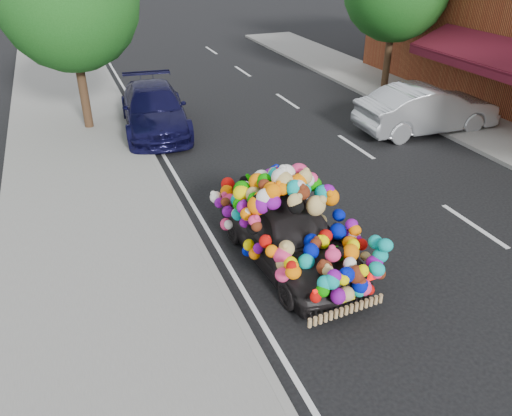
# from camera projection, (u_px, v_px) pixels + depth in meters

# --- Properties ---
(ground) EXTENTS (100.00, 100.00, 0.00)m
(ground) POSITION_uv_depth(u_px,v_px,m) (332.00, 260.00, 9.99)
(ground) COLOR black
(ground) RESTS_ON ground
(sidewalk) EXTENTS (4.00, 60.00, 0.12)m
(sidewalk) POSITION_uv_depth(u_px,v_px,m) (112.00, 310.00, 8.59)
(sidewalk) COLOR gray
(sidewalk) RESTS_ON ground
(kerb) EXTENTS (0.15, 60.00, 0.13)m
(kerb) POSITION_uv_depth(u_px,v_px,m) (220.00, 284.00, 9.21)
(kerb) COLOR gray
(kerb) RESTS_ON ground
(lane_markings) EXTENTS (6.00, 50.00, 0.01)m
(lane_markings) POSITION_uv_depth(u_px,v_px,m) (474.00, 225.00, 11.14)
(lane_markings) COLOR silver
(lane_markings) RESTS_ON ground
(plush_art_car) EXTENTS (2.23, 4.23, 1.98)m
(plush_art_car) POSITION_uv_depth(u_px,v_px,m) (289.00, 217.00, 9.50)
(plush_art_car) COLOR black
(plush_art_car) RESTS_ON ground
(navy_sedan) EXTENTS (2.48, 5.07, 1.42)m
(navy_sedan) POSITION_uv_depth(u_px,v_px,m) (154.00, 109.00, 16.16)
(navy_sedan) COLOR #0D0C33
(navy_sedan) RESTS_ON ground
(silver_hatchback) EXTENTS (4.66, 1.80, 1.51)m
(silver_hatchback) POSITION_uv_depth(u_px,v_px,m) (427.00, 109.00, 15.99)
(silver_hatchback) COLOR #B7BABF
(silver_hatchback) RESTS_ON ground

